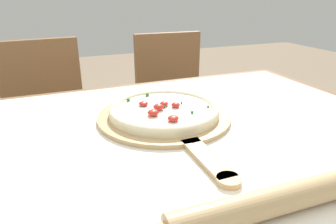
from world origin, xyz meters
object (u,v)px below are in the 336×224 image
at_px(chair_left, 49,119).
at_px(chair_right, 173,102).
at_px(pizza, 164,110).
at_px(rolling_pin, 275,201).
at_px(pizza_peel, 166,118).

distance_m(chair_left, chair_right, 0.66).
bearing_deg(chair_right, pizza, -113.07).
distance_m(pizza, chair_left, 0.83).
distance_m(rolling_pin, chair_left, 1.24).
xyz_separation_m(rolling_pin, chair_right, (0.31, 1.16, -0.26)).
xyz_separation_m(rolling_pin, chair_left, (-0.35, 1.16, -0.26)).
height_order(pizza, chair_right, chair_right).
xyz_separation_m(pizza, rolling_pin, (0.02, -0.44, -0.00)).
relative_size(pizza_peel, chair_right, 0.63).
height_order(rolling_pin, chair_right, chair_right).
distance_m(pizza, rolling_pin, 0.44).
xyz_separation_m(chair_left, chair_right, (0.66, 0.00, 0.00)).
height_order(pizza_peel, pizza, pizza).
bearing_deg(rolling_pin, pizza, 93.16).
bearing_deg(rolling_pin, chair_right, 75.23).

